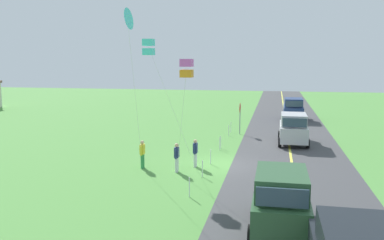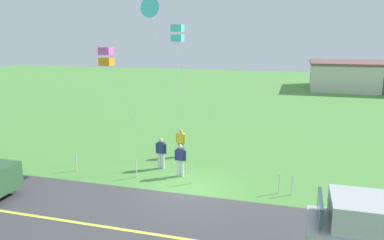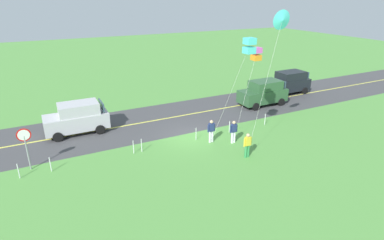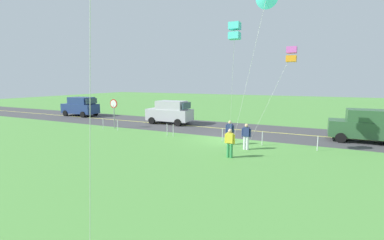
{
  "view_description": "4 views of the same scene",
  "coord_description": "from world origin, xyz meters",
  "px_view_note": "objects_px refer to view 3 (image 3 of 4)",
  "views": [
    {
      "loc": [
        -23.27,
        -2.96,
        6.04
      ],
      "look_at": [
        -0.49,
        1.73,
        2.66
      ],
      "focal_mm": 38.3,
      "sensor_mm": 36.0,
      "label": 1
    },
    {
      "loc": [
        4.41,
        -14.75,
        6.59
      ],
      "look_at": [
        -0.62,
        2.69,
        2.54
      ],
      "focal_mm": 34.91,
      "sensor_mm": 36.0,
      "label": 2
    },
    {
      "loc": [
        9.08,
        18.25,
        9.41
      ],
      "look_at": [
        1.02,
        2.26,
        2.24
      ],
      "focal_mm": 29.4,
      "sensor_mm": 36.0,
      "label": 3
    },
    {
      "loc": [
        -5.94,
        17.92,
        4.18
      ],
      "look_at": [
        1.23,
        2.88,
        1.7
      ],
      "focal_mm": 24.8,
      "sensor_mm": 36.0,
      "label": 4
    }
  ],
  "objects_px": {
    "car_suv_foreground": "(77,118)",
    "person_adult_companion": "(211,130)",
    "kite_red_low": "(282,21)",
    "car_parked_west_far": "(289,82)",
    "person_child_watcher": "(234,131)",
    "kite_blue_mid": "(249,46)",
    "stop_sign": "(25,141)",
    "kite_yellow_high": "(256,54)",
    "person_adult_near": "(247,145)",
    "car_parked_west_near": "(263,93)"
  },
  "relations": [
    {
      "from": "car_parked_west_far",
      "to": "kite_yellow_high",
      "type": "xyz_separation_m",
      "value": [
        9.23,
        6.15,
        4.53
      ]
    },
    {
      "from": "kite_yellow_high",
      "to": "person_child_watcher",
      "type": "bearing_deg",
      "value": 25.12
    },
    {
      "from": "kite_red_low",
      "to": "kite_yellow_high",
      "type": "xyz_separation_m",
      "value": [
        -0.96,
        -3.23,
        -2.4
      ]
    },
    {
      "from": "stop_sign",
      "to": "person_adult_near",
      "type": "height_order",
      "value": "stop_sign"
    },
    {
      "from": "kite_blue_mid",
      "to": "kite_yellow_high",
      "type": "relative_size",
      "value": 1.18
    },
    {
      "from": "person_adult_near",
      "to": "kite_blue_mid",
      "type": "xyz_separation_m",
      "value": [
        0.01,
        -0.46,
        5.89
      ]
    },
    {
      "from": "kite_red_low",
      "to": "car_suv_foreground",
      "type": "bearing_deg",
      "value": -39.86
    },
    {
      "from": "person_adult_near",
      "to": "kite_blue_mid",
      "type": "height_order",
      "value": "kite_blue_mid"
    },
    {
      "from": "car_suv_foreground",
      "to": "stop_sign",
      "type": "relative_size",
      "value": 1.72
    },
    {
      "from": "car_suv_foreground",
      "to": "car_parked_west_far",
      "type": "bearing_deg",
      "value": -178.08
    },
    {
      "from": "person_adult_companion",
      "to": "kite_blue_mid",
      "type": "xyz_separation_m",
      "value": [
        -0.89,
        2.4,
        5.89
      ]
    },
    {
      "from": "person_adult_companion",
      "to": "kite_red_low",
      "type": "xyz_separation_m",
      "value": [
        -2.58,
        2.96,
        7.22
      ]
    },
    {
      "from": "stop_sign",
      "to": "kite_red_low",
      "type": "xyz_separation_m",
      "value": [
        -13.7,
        4.52,
        6.28
      ]
    },
    {
      "from": "car_parked_west_far",
      "to": "person_adult_near",
      "type": "height_order",
      "value": "car_parked_west_far"
    },
    {
      "from": "stop_sign",
      "to": "kite_red_low",
      "type": "bearing_deg",
      "value": 161.74
    },
    {
      "from": "car_parked_west_near",
      "to": "kite_yellow_high",
      "type": "xyz_separation_m",
      "value": [
        4.62,
        4.43,
        4.53
      ]
    },
    {
      "from": "car_suv_foreground",
      "to": "stop_sign",
      "type": "xyz_separation_m",
      "value": [
        3.29,
        4.17,
        0.65
      ]
    },
    {
      "from": "car_parked_west_far",
      "to": "car_parked_west_near",
      "type": "xyz_separation_m",
      "value": [
        4.61,
        1.72,
        0.0
      ]
    },
    {
      "from": "person_child_watcher",
      "to": "kite_blue_mid",
      "type": "bearing_deg",
      "value": -46.99
    },
    {
      "from": "car_suv_foreground",
      "to": "stop_sign",
      "type": "height_order",
      "value": "stop_sign"
    },
    {
      "from": "stop_sign",
      "to": "kite_blue_mid",
      "type": "xyz_separation_m",
      "value": [
        -12.02,
        3.97,
        4.96
      ]
    },
    {
      "from": "car_parked_west_near",
      "to": "person_adult_companion",
      "type": "distance_m",
      "value": 9.41
    },
    {
      "from": "car_parked_west_far",
      "to": "stop_sign",
      "type": "height_order",
      "value": "stop_sign"
    },
    {
      "from": "person_child_watcher",
      "to": "kite_blue_mid",
      "type": "relative_size",
      "value": 0.22
    },
    {
      "from": "car_parked_west_near",
      "to": "kite_red_low",
      "type": "relative_size",
      "value": 0.51
    },
    {
      "from": "car_suv_foreground",
      "to": "kite_blue_mid",
      "type": "height_order",
      "value": "kite_blue_mid"
    },
    {
      "from": "car_parked_west_far",
      "to": "person_adult_companion",
      "type": "xyz_separation_m",
      "value": [
        12.76,
        6.43,
        -0.29
      ]
    },
    {
      "from": "car_parked_west_far",
      "to": "kite_red_low",
      "type": "bearing_deg",
      "value": 42.66
    },
    {
      "from": "kite_blue_mid",
      "to": "stop_sign",
      "type": "bearing_deg",
      "value": -18.27
    },
    {
      "from": "person_child_watcher",
      "to": "stop_sign",
      "type": "bearing_deg",
      "value": -134.14
    },
    {
      "from": "car_parked_west_far",
      "to": "stop_sign",
      "type": "bearing_deg",
      "value": 11.51
    },
    {
      "from": "car_parked_west_near",
      "to": "kite_red_low",
      "type": "bearing_deg",
      "value": 53.96
    },
    {
      "from": "kite_red_low",
      "to": "car_parked_west_far",
      "type": "bearing_deg",
      "value": -137.34
    },
    {
      "from": "person_adult_companion",
      "to": "person_adult_near",
      "type": "bearing_deg",
      "value": -115.41
    },
    {
      "from": "car_suv_foreground",
      "to": "person_adult_near",
      "type": "distance_m",
      "value": 12.27
    },
    {
      "from": "person_adult_near",
      "to": "kite_red_low",
      "type": "xyz_separation_m",
      "value": [
        -1.67,
        0.09,
        7.22
      ]
    },
    {
      "from": "stop_sign",
      "to": "car_parked_west_near",
      "type": "bearing_deg",
      "value": -170.75
    },
    {
      "from": "stop_sign",
      "to": "car_parked_west_far",
      "type": "bearing_deg",
      "value": -168.49
    },
    {
      "from": "stop_sign",
      "to": "person_child_watcher",
      "type": "distance_m",
      "value": 12.66
    },
    {
      "from": "car_parked_west_far",
      "to": "person_child_watcher",
      "type": "height_order",
      "value": "car_parked_west_far"
    },
    {
      "from": "stop_sign",
      "to": "kite_blue_mid",
      "type": "bearing_deg",
      "value": 161.73
    },
    {
      "from": "car_suv_foreground",
      "to": "person_adult_companion",
      "type": "height_order",
      "value": "car_suv_foreground"
    },
    {
      "from": "car_parked_west_far",
      "to": "person_adult_companion",
      "type": "distance_m",
      "value": 14.29
    },
    {
      "from": "person_adult_near",
      "to": "kite_yellow_high",
      "type": "relative_size",
      "value": 0.26
    },
    {
      "from": "car_suv_foreground",
      "to": "person_child_watcher",
      "type": "distance_m",
      "value": 11.21
    },
    {
      "from": "person_adult_near",
      "to": "kite_red_low",
      "type": "distance_m",
      "value": 7.41
    },
    {
      "from": "kite_red_low",
      "to": "person_adult_companion",
      "type": "bearing_deg",
      "value": -48.94
    },
    {
      "from": "kite_red_low",
      "to": "kite_yellow_high",
      "type": "relative_size",
      "value": 1.41
    },
    {
      "from": "person_child_watcher",
      "to": "kite_blue_mid",
      "type": "xyz_separation_m",
      "value": [
        0.39,
        1.63,
        5.89
      ]
    },
    {
      "from": "car_suv_foreground",
      "to": "car_parked_west_near",
      "type": "height_order",
      "value": "same"
    }
  ]
}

